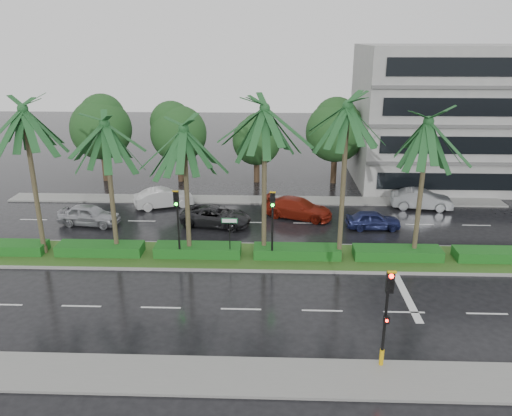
{
  "coord_description": "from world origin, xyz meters",
  "views": [
    {
      "loc": [
        1.51,
        -26.56,
        12.87
      ],
      "look_at": [
        0.51,
        1.5,
        3.04
      ],
      "focal_mm": 35.0,
      "sensor_mm": 36.0,
      "label": 1
    }
  ],
  "objects_px": {
    "car_white": "(164,198)",
    "car_blue": "(373,220)",
    "signal_median_left": "(177,215)",
    "car_darkgrey": "(216,216)",
    "car_silver": "(89,215)",
    "car_grey": "(421,199)",
    "car_red": "(298,208)",
    "signal_near": "(386,314)",
    "street_sign": "(230,228)"
  },
  "relations": [
    {
      "from": "car_white",
      "to": "car_red",
      "type": "xyz_separation_m",
      "value": [
        10.36,
        -1.99,
        -0.02
      ]
    },
    {
      "from": "signal_median_left",
      "to": "car_silver",
      "type": "distance_m",
      "value": 9.79
    },
    {
      "from": "car_red",
      "to": "car_darkgrey",
      "type": "bearing_deg",
      "value": 126.43
    },
    {
      "from": "car_silver",
      "to": "car_blue",
      "type": "xyz_separation_m",
      "value": [
        20.0,
        -0.04,
        -0.1
      ]
    },
    {
      "from": "street_sign",
      "to": "car_grey",
      "type": "height_order",
      "value": "street_sign"
    },
    {
      "from": "signal_median_left",
      "to": "car_red",
      "type": "height_order",
      "value": "signal_median_left"
    },
    {
      "from": "street_sign",
      "to": "car_blue",
      "type": "relative_size",
      "value": 0.69
    },
    {
      "from": "signal_median_left",
      "to": "street_sign",
      "type": "distance_m",
      "value": 3.13
    },
    {
      "from": "car_red",
      "to": "car_silver",
      "type": "bearing_deg",
      "value": 117.19
    },
    {
      "from": "car_silver",
      "to": "car_white",
      "type": "bearing_deg",
      "value": -40.3
    },
    {
      "from": "car_white",
      "to": "car_grey",
      "type": "height_order",
      "value": "car_grey"
    },
    {
      "from": "car_silver",
      "to": "car_blue",
      "type": "distance_m",
      "value": 20.0
    },
    {
      "from": "car_white",
      "to": "signal_median_left",
      "type": "bearing_deg",
      "value": 175.33
    },
    {
      "from": "signal_near",
      "to": "car_white",
      "type": "bearing_deg",
      "value": 123.61
    },
    {
      "from": "car_blue",
      "to": "street_sign",
      "type": "bearing_deg",
      "value": 118.72
    },
    {
      "from": "street_sign",
      "to": "car_blue",
      "type": "xyz_separation_m",
      "value": [
        9.5,
        5.65,
        -1.49
      ]
    },
    {
      "from": "car_blue",
      "to": "car_silver",
      "type": "bearing_deg",
      "value": 87.88
    },
    {
      "from": "signal_median_left",
      "to": "car_white",
      "type": "bearing_deg",
      "value": 106.9
    },
    {
      "from": "car_silver",
      "to": "car_grey",
      "type": "height_order",
      "value": "car_grey"
    },
    {
      "from": "signal_median_left",
      "to": "car_blue",
      "type": "height_order",
      "value": "signal_median_left"
    },
    {
      "from": "car_red",
      "to": "car_blue",
      "type": "relative_size",
      "value": 1.35
    },
    {
      "from": "car_silver",
      "to": "signal_median_left",
      "type": "bearing_deg",
      "value": -120.0
    },
    {
      "from": "car_white",
      "to": "car_blue",
      "type": "height_order",
      "value": "car_white"
    },
    {
      "from": "street_sign",
      "to": "car_darkgrey",
      "type": "distance_m",
      "value": 6.27
    },
    {
      "from": "signal_median_left",
      "to": "car_red",
      "type": "xyz_separation_m",
      "value": [
        7.36,
        7.88,
        -2.26
      ]
    },
    {
      "from": "car_white",
      "to": "car_blue",
      "type": "relative_size",
      "value": 1.22
    },
    {
      "from": "signal_median_left",
      "to": "car_darkgrey",
      "type": "distance_m",
      "value": 6.69
    },
    {
      "from": "signal_near",
      "to": "signal_median_left",
      "type": "height_order",
      "value": "signal_median_left"
    },
    {
      "from": "car_darkgrey",
      "to": "car_blue",
      "type": "height_order",
      "value": "car_darkgrey"
    },
    {
      "from": "car_white",
      "to": "car_grey",
      "type": "relative_size",
      "value": 0.99
    },
    {
      "from": "signal_median_left",
      "to": "car_darkgrey",
      "type": "height_order",
      "value": "signal_median_left"
    },
    {
      "from": "street_sign",
      "to": "car_blue",
      "type": "height_order",
      "value": "street_sign"
    },
    {
      "from": "street_sign",
      "to": "car_white",
      "type": "height_order",
      "value": "street_sign"
    },
    {
      "from": "signal_median_left",
      "to": "car_silver",
      "type": "height_order",
      "value": "signal_median_left"
    },
    {
      "from": "street_sign",
      "to": "car_darkgrey",
      "type": "bearing_deg",
      "value": 104.24
    },
    {
      "from": "car_red",
      "to": "car_white",
      "type": "bearing_deg",
      "value": 98.6
    },
    {
      "from": "car_darkgrey",
      "to": "car_red",
      "type": "xyz_separation_m",
      "value": [
        5.86,
        1.79,
        0.05
      ]
    },
    {
      "from": "signal_near",
      "to": "car_darkgrey",
      "type": "bearing_deg",
      "value": 118.31
    },
    {
      "from": "street_sign",
      "to": "car_grey",
      "type": "bearing_deg",
      "value": 35.59
    },
    {
      "from": "car_grey",
      "to": "car_red",
      "type": "bearing_deg",
      "value": 110.79
    },
    {
      "from": "signal_median_left",
      "to": "car_silver",
      "type": "bearing_deg",
      "value": 141.95
    },
    {
      "from": "car_blue",
      "to": "car_red",
      "type": "bearing_deg",
      "value": 66.27
    },
    {
      "from": "street_sign",
      "to": "signal_median_left",
      "type": "bearing_deg",
      "value": -176.53
    },
    {
      "from": "signal_median_left",
      "to": "car_white",
      "type": "height_order",
      "value": "signal_median_left"
    },
    {
      "from": "car_grey",
      "to": "car_blue",
      "type": "bearing_deg",
      "value": 141.4
    },
    {
      "from": "signal_median_left",
      "to": "car_red",
      "type": "relative_size",
      "value": 0.86
    },
    {
      "from": "street_sign",
      "to": "car_red",
      "type": "xyz_separation_m",
      "value": [
        4.36,
        7.7,
        -1.39
      ]
    },
    {
      "from": "signal_median_left",
      "to": "street_sign",
      "type": "xyz_separation_m",
      "value": [
        3.0,
        0.18,
        -0.87
      ]
    },
    {
      "from": "signal_near",
      "to": "car_blue",
      "type": "relative_size",
      "value": 1.16
    },
    {
      "from": "signal_median_left",
      "to": "car_white",
      "type": "distance_m",
      "value": 10.56
    }
  ]
}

